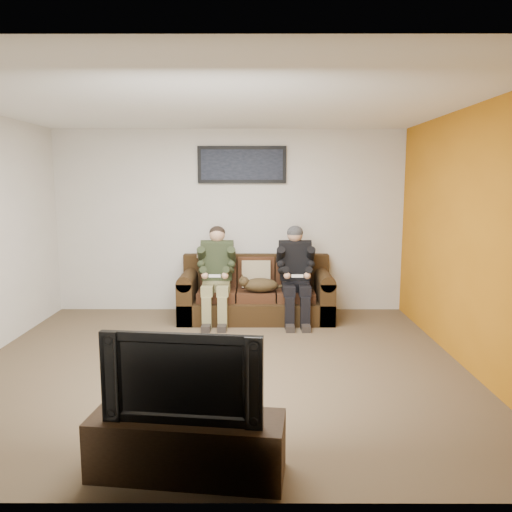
{
  "coord_description": "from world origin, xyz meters",
  "views": [
    {
      "loc": [
        0.39,
        -4.91,
        1.85
      ],
      "look_at": [
        0.38,
        1.2,
        0.95
      ],
      "focal_mm": 35.0,
      "sensor_mm": 36.0,
      "label": 1
    }
  ],
  "objects_px": {
    "person_left": "(217,269)",
    "tv_stand": "(187,445)",
    "cat": "(259,285)",
    "framed_poster": "(242,165)",
    "person_right": "(296,269)",
    "sofa": "(256,295)",
    "television": "(185,373)"
  },
  "relations": [
    {
      "from": "person_left",
      "to": "cat",
      "type": "distance_m",
      "value": 0.61
    },
    {
      "from": "person_right",
      "to": "cat",
      "type": "xyz_separation_m",
      "value": [
        -0.49,
        -0.1,
        -0.2
      ]
    },
    {
      "from": "sofa",
      "to": "television",
      "type": "distance_m",
      "value": 3.82
    },
    {
      "from": "framed_poster",
      "to": "television",
      "type": "relative_size",
      "value": 1.25
    },
    {
      "from": "tv_stand",
      "to": "television",
      "type": "relative_size",
      "value": 1.24
    },
    {
      "from": "television",
      "to": "person_left",
      "type": "bearing_deg",
      "value": 98.34
    },
    {
      "from": "person_left",
      "to": "television",
      "type": "distance_m",
      "value": 3.6
    },
    {
      "from": "cat",
      "to": "framed_poster",
      "type": "height_order",
      "value": "framed_poster"
    },
    {
      "from": "sofa",
      "to": "cat",
      "type": "height_order",
      "value": "sofa"
    },
    {
      "from": "person_left",
      "to": "framed_poster",
      "type": "xyz_separation_m",
      "value": [
        0.33,
        0.56,
        1.39
      ]
    },
    {
      "from": "framed_poster",
      "to": "television",
      "type": "xyz_separation_m",
      "value": [
        -0.23,
        -4.17,
        -1.42
      ]
    },
    {
      "from": "person_left",
      "to": "person_right",
      "type": "height_order",
      "value": "person_right"
    },
    {
      "from": "sofa",
      "to": "person_right",
      "type": "relative_size",
      "value": 1.61
    },
    {
      "from": "person_right",
      "to": "sofa",
      "type": "bearing_deg",
      "value": 162.06
    },
    {
      "from": "tv_stand",
      "to": "person_left",
      "type": "bearing_deg",
      "value": 98.34
    },
    {
      "from": "cat",
      "to": "tv_stand",
      "type": "bearing_deg",
      "value": -97.68
    },
    {
      "from": "sofa",
      "to": "person_left",
      "type": "distance_m",
      "value": 0.68
    },
    {
      "from": "framed_poster",
      "to": "television",
      "type": "distance_m",
      "value": 4.41
    },
    {
      "from": "sofa",
      "to": "tv_stand",
      "type": "height_order",
      "value": "sofa"
    },
    {
      "from": "person_right",
      "to": "framed_poster",
      "type": "xyz_separation_m",
      "value": [
        -0.73,
        0.56,
        1.39
      ]
    },
    {
      "from": "person_left",
      "to": "tv_stand",
      "type": "relative_size",
      "value": 1.03
    },
    {
      "from": "cat",
      "to": "tv_stand",
      "type": "relative_size",
      "value": 0.53
    },
    {
      "from": "framed_poster",
      "to": "tv_stand",
      "type": "xyz_separation_m",
      "value": [
        -0.23,
        -4.17,
        -1.91
      ]
    },
    {
      "from": "cat",
      "to": "tv_stand",
      "type": "xyz_separation_m",
      "value": [
        -0.47,
        -3.51,
        -0.32
      ]
    },
    {
      "from": "tv_stand",
      "to": "framed_poster",
      "type": "bearing_deg",
      "value": 93.62
    },
    {
      "from": "person_right",
      "to": "framed_poster",
      "type": "distance_m",
      "value": 1.67
    },
    {
      "from": "person_left",
      "to": "framed_poster",
      "type": "bearing_deg",
      "value": 59.79
    },
    {
      "from": "sofa",
      "to": "tv_stand",
      "type": "bearing_deg",
      "value": -96.56
    },
    {
      "from": "cat",
      "to": "television",
      "type": "bearing_deg",
      "value": -97.68
    },
    {
      "from": "person_right",
      "to": "framed_poster",
      "type": "relative_size",
      "value": 1.02
    },
    {
      "from": "cat",
      "to": "person_right",
      "type": "bearing_deg",
      "value": 11.04
    },
    {
      "from": "sofa",
      "to": "person_right",
      "type": "bearing_deg",
      "value": -17.94
    }
  ]
}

